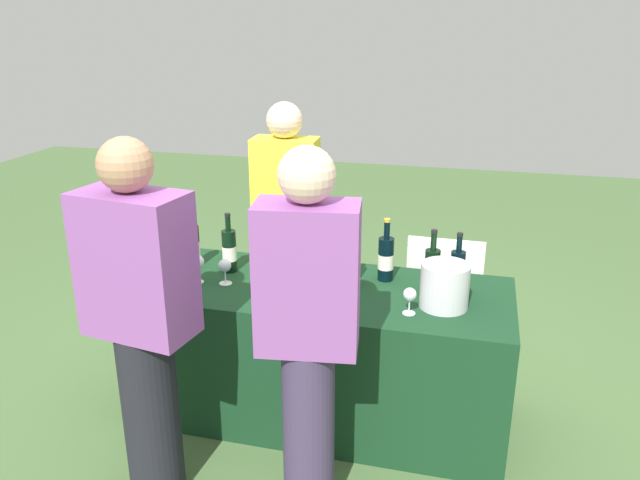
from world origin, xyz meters
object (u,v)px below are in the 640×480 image
guest_0 (141,318)px  wine_bottle_6 (432,270)px  wine_bottle_7 (457,271)px  wine_glass_3 (342,285)px  wine_bottle_4 (350,262)px  wine_glass_4 (410,295)px  menu_board (443,293)px  wine_bottle_0 (194,245)px  guest_1 (308,331)px  wine_bottle_3 (311,260)px  wine_glass_1 (225,267)px  wine_glass_2 (274,279)px  wine_bottle_2 (277,248)px  wine_bottle_5 (386,258)px  wine_glass_0 (197,263)px  server_pouring (286,222)px  ice_bucket (445,286)px  wine_bottle_1 (229,250)px

guest_0 → wine_bottle_6: bearing=45.7°
wine_bottle_7 → wine_glass_3: wine_bottle_7 is taller
wine_bottle_4 → wine_glass_3: 0.25m
wine_glass_4 → menu_board: (0.10, 1.09, -0.46)m
wine_bottle_0 → guest_1: guest_1 is taller
wine_bottle_3 → wine_bottle_6: (0.61, -0.01, 0.01)m
wine_glass_3 → wine_glass_1: bearing=171.1°
wine_glass_2 → wine_glass_3: 0.33m
wine_bottle_2 → guest_0: 0.97m
wine_bottle_4 → guest_0: 1.07m
wine_bottle_4 → wine_bottle_3: bearing=176.3°
wine_glass_3 → wine_bottle_7: bearing=30.2°
wine_bottle_2 → wine_bottle_5: size_ratio=0.97×
wine_bottle_0 → guest_0: (0.17, -0.85, 0.00)m
wine_bottle_3 → wine_bottle_5: (0.37, 0.09, 0.01)m
wine_bottle_4 → guest_0: guest_0 is taller
menu_board → wine_glass_3: bearing=-110.1°
wine_bottle_6 → wine_glass_4: wine_bottle_6 is taller
wine_bottle_3 → wine_glass_3: size_ratio=2.08×
wine_bottle_5 → menu_board: size_ratio=0.46×
wine_glass_1 → guest_1: (0.60, -0.62, 0.04)m
wine_bottle_3 → menu_board: 1.14m
wine_bottle_2 → wine_glass_2: wine_bottle_2 is taller
wine_bottle_7 → wine_glass_3: (-0.51, -0.30, -0.00)m
wine_bottle_5 → menu_board: (0.27, 0.73, -0.48)m
wine_bottle_6 → wine_glass_0: size_ratio=2.16×
wine_bottle_6 → guest_1: guest_1 is taller
wine_bottle_7 → guest_0: guest_0 is taller
wine_glass_1 → guest_1: size_ratio=0.08×
wine_bottle_5 → wine_bottle_4: bearing=-147.8°
wine_glass_2 → server_pouring: (-0.19, 0.82, 0.02)m
wine_bottle_0 → wine_glass_0: size_ratio=2.20×
wine_bottle_7 → menu_board: wine_bottle_7 is taller
wine_glass_0 → guest_1: (0.74, -0.60, 0.02)m
wine_glass_2 → wine_glass_1: bearing=161.5°
wine_bottle_4 → wine_bottle_7: wine_bottle_4 is taller
wine_glass_3 → wine_glass_4: wine_glass_3 is taller
wine_bottle_5 → wine_glass_3: 0.38m
wine_glass_0 → ice_bucket: bearing=1.1°
wine_bottle_7 → guest_0: size_ratio=0.19×
wine_glass_2 → guest_0: (-0.38, -0.57, 0.02)m
wine_glass_1 → wine_glass_0: bearing=-172.5°
guest_0 → wine_glass_3: bearing=47.6°
wine_bottle_1 → wine_bottle_7: (1.17, 0.03, -0.01)m
wine_bottle_3 → wine_glass_3: bearing=-50.0°
wine_bottle_6 → guest_1: bearing=-117.9°
wine_glass_1 → guest_0: size_ratio=0.08×
wine_bottle_4 → wine_bottle_5: (0.17, 0.10, -0.01)m
wine_bottle_6 → wine_bottle_0: bearing=178.8°
server_pouring → guest_1: guest_1 is taller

